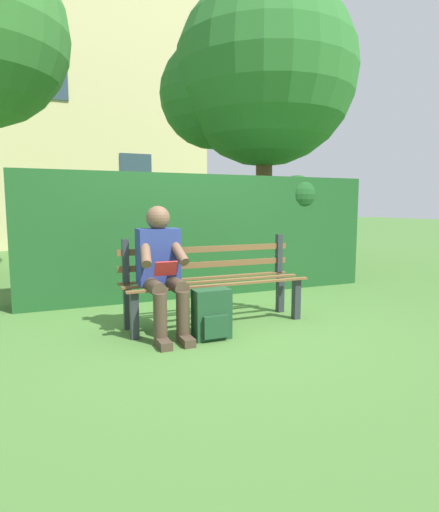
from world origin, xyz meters
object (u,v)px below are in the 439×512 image
park_bench (213,281)px  person_seated (162,267)px  tree (256,79)px  backpack (212,315)px

park_bench → person_seated: 0.63m
tree → backpack: size_ratio=11.19×
tree → backpack: (2.17, 3.32, -3.13)m
park_bench → backpack: size_ratio=4.15×
park_bench → backpack: park_bench is taller
person_seated → tree: 4.78m
person_seated → backpack: 0.63m
person_seated → backpack: (-0.36, 0.32, -0.40)m
park_bench → person_seated: person_seated is taller
tree → backpack: 5.05m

